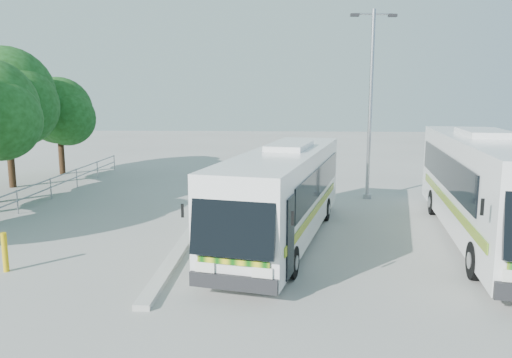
# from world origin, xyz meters

# --- Properties ---
(ground) EXTENTS (100.00, 100.00, 0.00)m
(ground) POSITION_xyz_m (0.00, 0.00, 0.00)
(ground) COLOR #A2A29D
(ground) RESTS_ON ground
(kerb_divider) EXTENTS (0.40, 16.00, 0.15)m
(kerb_divider) POSITION_xyz_m (-2.30, 2.00, 0.07)
(kerb_divider) COLOR #B2B2AD
(kerb_divider) RESTS_ON ground
(railing) EXTENTS (0.06, 22.00, 1.00)m
(railing) POSITION_xyz_m (-10.00, 4.00, 0.74)
(railing) COLOR gray
(railing) RESTS_ON ground
(tree_far_d) EXTENTS (5.62, 5.30, 7.33)m
(tree_far_d) POSITION_xyz_m (-13.31, 8.80, 4.82)
(tree_far_d) COLOR #382314
(tree_far_d) RESTS_ON ground
(tree_far_e) EXTENTS (4.54, 4.28, 5.92)m
(tree_far_e) POSITION_xyz_m (-12.63, 13.30, 3.89)
(tree_far_e) COLOR #382314
(tree_far_e) RESTS_ON ground
(coach_main) EXTENTS (4.54, 11.12, 3.03)m
(coach_main) POSITION_xyz_m (0.93, -0.14, 1.66)
(coach_main) COLOR silver
(coach_main) RESTS_ON ground
(coach_adjacent) EXTENTS (4.25, 12.69, 3.46)m
(coach_adjacent) POSITION_xyz_m (7.74, 0.20, 1.90)
(coach_adjacent) COLOR silver
(coach_adjacent) RESTS_ON ground
(lamppost) EXTENTS (2.11, 0.44, 8.63)m
(lamppost) POSITION_xyz_m (4.91, 6.89, 4.76)
(lamppost) COLOR #999BA1
(lamppost) RESTS_ON ground
(bollard) EXTENTS (0.16, 0.16, 1.12)m
(bollard) POSITION_xyz_m (-6.78, -3.63, 0.56)
(bollard) COLOR #C9A20B
(bollard) RESTS_ON ground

